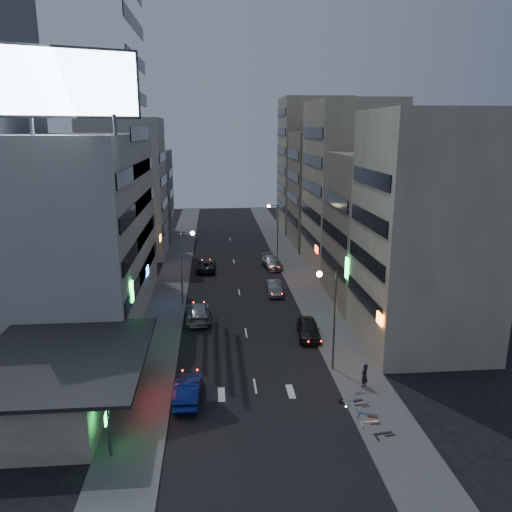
{
  "coord_description": "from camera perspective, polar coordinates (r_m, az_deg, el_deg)",
  "views": [
    {
      "loc": [
        -2.81,
        -29.2,
        18.43
      ],
      "look_at": [
        1.26,
        17.73,
        6.42
      ],
      "focal_mm": 35.0,
      "sensor_mm": 36.0,
      "label": 1
    }
  ],
  "objects": [
    {
      "name": "road_car_silver",
      "position": [
        50.0,
        -6.65,
        -6.4
      ],
      "size": [
        2.65,
        5.94,
        1.69
      ],
      "primitive_type": "imported",
      "rotation": [
        0.0,
        0.0,
        3.19
      ],
      "color": "#96999D",
      "rests_on": "ground"
    },
    {
      "name": "parked_car_right_far",
      "position": [
        68.14,
        1.83,
        -0.72
      ],
      "size": [
        2.87,
        5.66,
        1.58
      ],
      "primitive_type": "imported",
      "rotation": [
        0.0,
        0.0,
        0.13
      ],
      "color": "#9DA1A5",
      "rests_on": "ground"
    },
    {
      "name": "person",
      "position": [
        38.15,
        12.29,
        -13.21
      ],
      "size": [
        0.78,
        0.75,
        1.8
      ],
      "primitive_type": "imported",
      "rotation": [
        0.0,
        0.0,
        3.81
      ],
      "color": "black",
      "rests_on": "sidewalk_right"
    },
    {
      "name": "scooter_blue",
      "position": [
        35.24,
        13.8,
        -16.36
      ],
      "size": [
        1.22,
        2.0,
        1.16
      ],
      "primitive_type": null,
      "rotation": [
        0.0,
        0.0,
        1.24
      ],
      "color": "navy",
      "rests_on": "sidewalk_right"
    },
    {
      "name": "scooter_black_b",
      "position": [
        36.33,
        12.68,
        -15.45
      ],
      "size": [
        0.68,
        1.66,
        0.99
      ],
      "primitive_type": null,
      "rotation": [
        0.0,
        0.0,
        1.66
      ],
      "color": "black",
      "rests_on": "sidewalk_right"
    },
    {
      "name": "parked_car_right_mid",
      "position": [
        57.46,
        2.08,
        -3.64
      ],
      "size": [
        1.64,
        4.52,
        1.48
      ],
      "primitive_type": "imported",
      "rotation": [
        0.0,
        0.0,
        -0.02
      ],
      "color": "gray",
      "rests_on": "ground"
    },
    {
      "name": "street_lamp_left",
      "position": [
        52.94,
        -8.15,
        -0.14
      ],
      "size": [
        1.6,
        0.44,
        8.02
      ],
      "color": "#595B60",
      "rests_on": "sidewalk_left"
    },
    {
      "name": "scooter_silver_a",
      "position": [
        34.64,
        13.79,
        -17.0
      ],
      "size": [
        0.66,
        1.82,
        1.1
      ],
      "primitive_type": null,
      "rotation": [
        0.0,
        0.0,
        1.6
      ],
      "color": "#B4B8BD",
      "rests_on": "sidewalk_right"
    },
    {
      "name": "ground",
      "position": [
        34.65,
        0.48,
        -17.84
      ],
      "size": [
        180.0,
        180.0,
        0.0
      ],
      "primitive_type": "plane",
      "color": "black",
      "rests_on": "ground"
    },
    {
      "name": "billboard",
      "position": [
        40.61,
        -20.5,
        18.01
      ],
      "size": [
        9.52,
        3.75,
        6.2
      ],
      "rotation": [
        0.0,
        0.0,
        0.35
      ],
      "color": "#595B60",
      "rests_on": "white_building"
    },
    {
      "name": "shophouse_mid",
      "position": [
        55.37,
        14.47,
        2.98
      ],
      "size": [
        11.0,
        12.0,
        16.0
      ],
      "primitive_type": "cube",
      "color": "gray",
      "rests_on": "ground"
    },
    {
      "name": "far_left_b",
      "position": [
        88.87,
        -13.55,
        6.84
      ],
      "size": [
        12.0,
        10.0,
        15.0
      ],
      "primitive_type": "cube",
      "color": "slate",
      "rests_on": "ground"
    },
    {
      "name": "far_right_a",
      "position": [
        81.84,
        8.08,
        7.54
      ],
      "size": [
        11.0,
        12.0,
        18.0
      ],
      "primitive_type": "cube",
      "color": "gray",
      "rests_on": "ground"
    },
    {
      "name": "sidewalk_left",
      "position": [
        62.21,
        -9.53,
        -3.08
      ],
      "size": [
        4.0,
        120.0,
        0.12
      ],
      "primitive_type": "cube",
      "color": "#4C4C4F",
      "rests_on": "ground"
    },
    {
      "name": "sidewalk_right",
      "position": [
        62.92,
        5.16,
        -2.74
      ],
      "size": [
        4.0,
        120.0,
        0.12
      ],
      "primitive_type": "cube",
      "color": "#4C4C4F",
      "rests_on": "ground"
    },
    {
      "name": "street_lamp_right_near",
      "position": [
        38.55,
        8.46,
        -5.68
      ],
      "size": [
        1.6,
        0.44,
        8.02
      ],
      "color": "#595B60",
      "rests_on": "sidewalk_right"
    },
    {
      "name": "shophouse_near",
      "position": [
        44.33,
        18.86,
        2.56
      ],
      "size": [
        10.0,
        11.0,
        20.0
      ],
      "primitive_type": "cube",
      "color": "#BCB293",
      "rests_on": "ground"
    },
    {
      "name": "road_car_blue",
      "position": [
        36.3,
        -7.76,
        -14.9
      ],
      "size": [
        1.94,
        4.95,
        1.6
      ],
      "primitive_type": "imported",
      "rotation": [
        0.0,
        0.0,
        3.09
      ],
      "color": "navy",
      "rests_on": "ground"
    },
    {
      "name": "far_left_a",
      "position": [
        75.75,
        -14.69,
        7.44
      ],
      "size": [
        11.0,
        10.0,
        20.0
      ],
      "primitive_type": "cube",
      "color": "#AFAFAA",
      "rests_on": "ground"
    },
    {
      "name": "parked_car_right_near",
      "position": [
        46.06,
        6.01,
        -8.27
      ],
      "size": [
        2.29,
        4.91,
        1.63
      ],
      "primitive_type": "imported",
      "rotation": [
        0.0,
        0.0,
        -0.08
      ],
      "color": "black",
      "rests_on": "ground"
    },
    {
      "name": "parked_car_left",
      "position": [
        67.05,
        -5.75,
        -1.08
      ],
      "size": [
        2.62,
        5.38,
        1.47
      ],
      "primitive_type": "imported",
      "rotation": [
        0.0,
        0.0,
        3.11
      ],
      "color": "#27272C",
      "rests_on": "ground"
    },
    {
      "name": "scooter_black_a",
      "position": [
        33.78,
        15.27,
        -17.94
      ],
      "size": [
        0.89,
        1.94,
        1.14
      ],
      "primitive_type": null,
      "rotation": [
        0.0,
        0.0,
        1.72
      ],
      "color": "black",
      "rests_on": "sidewalk_right"
    },
    {
      "name": "far_right_b",
      "position": [
        95.3,
        6.55,
        10.34
      ],
      "size": [
        12.0,
        12.0,
        24.0
      ],
      "primitive_type": "cube",
      "color": "#BCB293",
      "rests_on": "ground"
    },
    {
      "name": "scooter_silver_b",
      "position": [
        36.92,
        11.74,
        -14.69
      ],
      "size": [
        1.16,
        2.08,
        1.21
      ],
      "primitive_type": null,
      "rotation": [
        0.0,
        0.0,
        1.84
      ],
      "color": "#B1B4B9",
      "rests_on": "sidewalk_right"
    },
    {
      "name": "white_building",
      "position": [
        52.07,
        -20.71,
        2.93
      ],
      "size": [
        14.0,
        24.0,
        18.0
      ],
      "primitive_type": "cube",
      "color": "#AFAFAA",
      "rests_on": "ground"
    },
    {
      "name": "street_lamp_right_far",
      "position": [
        70.96,
        2.19,
        3.68
      ],
      "size": [
        1.6,
        0.44,
        8.02
      ],
      "color": "#595B60",
      "rests_on": "sidewalk_right"
    },
    {
      "name": "food_court",
      "position": [
        36.97,
        -22.45,
        -13.28
      ],
      "size": [
        11.0,
        13.0,
        3.88
      ],
      "color": "#BCB293",
      "rests_on": "ground"
    },
    {
      "name": "shophouse_far",
      "position": [
        67.04,
        10.58,
        7.69
      ],
      "size": [
        10.0,
        14.0,
        22.0
      ],
      "primitive_type": "cube",
      "color": "#BCB293",
      "rests_on": "ground"
    }
  ]
}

